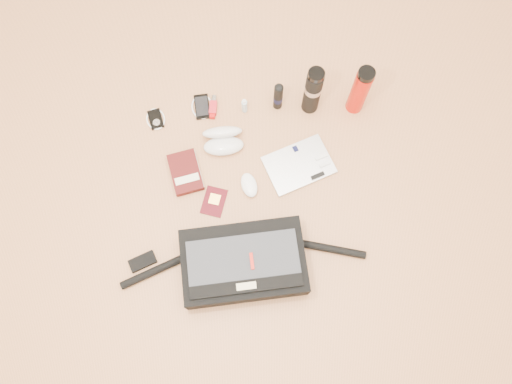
% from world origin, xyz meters
% --- Properties ---
extents(ground, '(4.00, 4.00, 0.00)m').
position_xyz_m(ground, '(0.00, 0.00, 0.00)').
color(ground, '#BB7C4E').
rests_on(ground, ground).
extents(messenger_bag, '(1.03, 0.37, 0.14)m').
position_xyz_m(messenger_bag, '(-0.04, -0.27, 0.06)').
color(messenger_bag, black).
rests_on(messenger_bag, ground).
extents(laptop, '(0.34, 0.30, 0.03)m').
position_xyz_m(laptop, '(0.20, 0.18, 0.01)').
color(laptop, '#BDBCBF').
rests_on(laptop, ground).
extents(book, '(0.18, 0.22, 0.04)m').
position_xyz_m(book, '(-0.30, 0.14, 0.02)').
color(book, '#400C0C').
rests_on(book, ground).
extents(passport, '(0.12, 0.15, 0.01)m').
position_xyz_m(passport, '(-0.18, 0.01, 0.00)').
color(passport, '#46060D').
rests_on(passport, ground).
extents(mouse, '(0.10, 0.13, 0.04)m').
position_xyz_m(mouse, '(-0.02, 0.08, 0.02)').
color(mouse, white).
rests_on(mouse, ground).
extents(sunglasses_case, '(0.20, 0.17, 0.10)m').
position_xyz_m(sunglasses_case, '(-0.14, 0.29, 0.04)').
color(sunglasses_case, silver).
rests_on(sunglasses_case, ground).
extents(ipod, '(0.11, 0.11, 0.01)m').
position_xyz_m(ipod, '(-0.46, 0.40, 0.01)').
color(ipod, black).
rests_on(ipod, ground).
extents(phone, '(0.11, 0.13, 0.01)m').
position_xyz_m(phone, '(-0.25, 0.47, 0.01)').
color(phone, black).
rests_on(phone, ground).
extents(inhaler, '(0.04, 0.12, 0.03)m').
position_xyz_m(inhaler, '(-0.19, 0.46, 0.02)').
color(inhaler, red).
rests_on(inhaler, ground).
extents(spray_bottle, '(0.03, 0.03, 0.10)m').
position_xyz_m(spray_bottle, '(-0.05, 0.45, 0.04)').
color(spray_bottle, '#AACADE').
rests_on(spray_bottle, ground).
extents(aerosol_can, '(0.04, 0.04, 0.18)m').
position_xyz_m(aerosol_can, '(0.10, 0.48, 0.09)').
color(aerosol_can, black).
rests_on(aerosol_can, ground).
extents(thermos_black, '(0.10, 0.10, 0.29)m').
position_xyz_m(thermos_black, '(0.25, 0.48, 0.15)').
color(thermos_black, black).
rests_on(thermos_black, ground).
extents(thermos_red, '(0.10, 0.10, 0.30)m').
position_xyz_m(thermos_red, '(0.46, 0.48, 0.15)').
color(thermos_red, red).
rests_on(thermos_red, ground).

